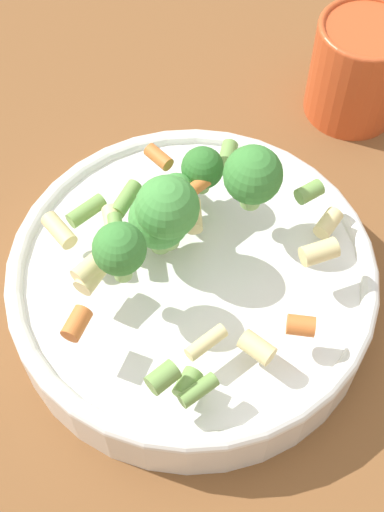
{
  "coord_description": "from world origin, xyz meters",
  "views": [
    {
      "loc": [
        -0.01,
        0.28,
        0.49
      ],
      "look_at": [
        0.0,
        0.0,
        0.07
      ],
      "focal_mm": 50.0,
      "sensor_mm": 36.0,
      "label": 1
    }
  ],
  "objects": [
    {
      "name": "ground_plane",
      "position": [
        0.0,
        0.0,
        0.0
      ],
      "size": [
        3.0,
        3.0,
        0.0
      ],
      "primitive_type": "plane",
      "color": "brown"
    },
    {
      "name": "pasta_salad",
      "position": [
        0.01,
        -0.02,
        0.09
      ],
      "size": [
        0.22,
        0.23,
        0.08
      ],
      "color": "#8CB766",
      "rests_on": "bowl"
    },
    {
      "name": "bowl",
      "position": [
        0.0,
        0.0,
        0.03
      ],
      "size": [
        0.28,
        0.28,
        0.05
      ],
      "color": "white",
      "rests_on": "ground_plane"
    },
    {
      "name": "cup",
      "position": [
        -0.14,
        -0.22,
        0.05
      ],
      "size": [
        0.09,
        0.09,
        0.1
      ],
      "color": "#CC4C23",
      "rests_on": "ground_plane"
    }
  ]
}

